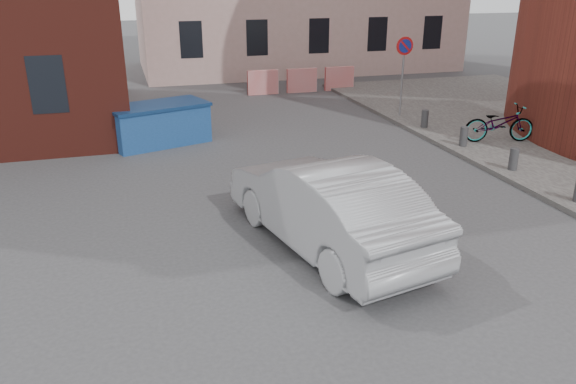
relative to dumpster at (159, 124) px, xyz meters
name	(u,v)px	position (x,y,z in m)	size (l,w,h in m)	color
ground	(336,271)	(2.23, -8.71, -0.60)	(120.00, 120.00, 0.00)	#38383A
no_parking_sign	(404,60)	(8.23, 0.78, 1.42)	(0.60, 0.09, 2.65)	gray
bollards	(514,159)	(8.23, -5.31, -0.20)	(0.22, 9.02, 0.55)	#3A3A3D
barriers	(302,80)	(6.43, 6.29, -0.10)	(4.70, 0.18, 1.00)	red
dumpster	(159,124)	(0.00, 0.00, 0.00)	(3.14, 2.28, 1.18)	#1E4A90
silver_car	(327,204)	(2.40, -7.71, 0.22)	(1.73, 4.95, 1.63)	#999BA0
bicycle	(499,123)	(9.44, -3.00, 0.06)	(0.71, 2.04, 1.07)	black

